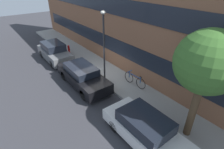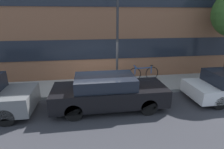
% 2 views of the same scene
% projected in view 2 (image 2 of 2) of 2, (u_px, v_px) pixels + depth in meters
% --- Properties ---
extents(ground_plane, '(56.00, 56.00, 0.00)m').
position_uv_depth(ground_plane, '(98.00, 97.00, 8.17)').
color(ground_plane, '#333338').
extents(sidewalk_strip, '(28.00, 2.23, 0.15)m').
position_uv_depth(sidewalk_strip, '(97.00, 86.00, 9.19)').
color(sidewalk_strip, gray).
rests_on(sidewalk_strip, ground_plane).
extents(rowhouse_facade, '(28.00, 1.02, 8.37)m').
position_uv_depth(rowhouse_facade, '(93.00, 4.00, 9.35)').
color(rowhouse_facade, brown).
rests_on(rowhouse_facade, ground_plane).
extents(parked_car_black, '(4.50, 1.69, 1.38)m').
position_uv_depth(parked_car_black, '(109.00, 92.00, 7.01)').
color(parked_car_black, black).
rests_on(parked_car_black, ground_plane).
extents(bicycle, '(1.79, 0.44, 0.86)m').
position_uv_depth(bicycle, '(143.00, 73.00, 9.75)').
color(bicycle, black).
rests_on(bicycle, sidewalk_strip).
extents(lamp_post, '(0.32, 0.32, 4.58)m').
position_uv_depth(lamp_post, '(117.00, 31.00, 7.65)').
color(lamp_post, '#2D2D30').
rests_on(lamp_post, sidewalk_strip).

